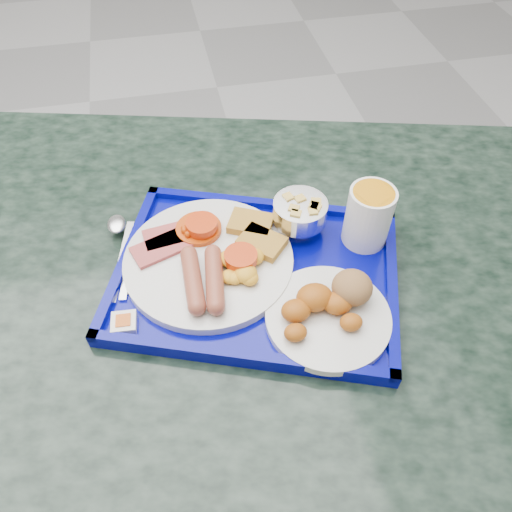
{
  "coord_description": "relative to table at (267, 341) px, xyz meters",
  "views": [
    {
      "loc": [
        0.37,
        -1.08,
        1.44
      ],
      "look_at": [
        0.47,
        -0.6,
        0.86
      ],
      "focal_mm": 35.0,
      "sensor_mm": 36.0,
      "label": 1
    }
  ],
  "objects": [
    {
      "name": "floor",
      "position": [
        -0.49,
        0.59,
        -0.6
      ],
      "size": [
        6.0,
        6.0,
        0.0
      ],
      "primitive_type": "plane",
      "color": "#99999C",
      "rests_on": "ground"
    },
    {
      "name": "table",
      "position": [
        0.0,
        0.0,
        0.0
      ],
      "size": [
        1.47,
        1.16,
        0.81
      ],
      "rotation": [
        0.0,
        0.0,
        -0.26
      ],
      "color": "gray",
      "rests_on": "floor"
    },
    {
      "name": "tray",
      "position": [
        -0.02,
        -0.0,
        0.22
      ],
      "size": [
        0.52,
        0.45,
        0.03
      ],
      "rotation": [
        0.0,
        0.0,
        -0.36
      ],
      "color": "#020587",
      "rests_on": "table"
    },
    {
      "name": "main_plate",
      "position": [
        -0.09,
        0.03,
        0.24
      ],
      "size": [
        0.27,
        0.27,
        0.04
      ],
      "rotation": [
        0.0,
        0.0,
        -0.16
      ],
      "color": "silver",
      "rests_on": "tray"
    },
    {
      "name": "bread_plate",
      "position": [
        0.07,
        -0.11,
        0.24
      ],
      "size": [
        0.18,
        0.18,
        0.06
      ],
      "rotation": [
        0.0,
        0.0,
        -0.01
      ],
      "color": "silver",
      "rests_on": "tray"
    },
    {
      "name": "fruit_bowl",
      "position": [
        0.07,
        0.07,
        0.26
      ],
      "size": [
        0.09,
        0.09,
        0.06
      ],
      "color": "silver",
      "rests_on": "tray"
    },
    {
      "name": "juice_cup",
      "position": [
        0.17,
        0.03,
        0.28
      ],
      "size": [
        0.07,
        0.07,
        0.1
      ],
      "color": "white",
      "rests_on": "tray"
    },
    {
      "name": "spoon",
      "position": [
        -0.23,
        0.12,
        0.23
      ],
      "size": [
        0.05,
        0.19,
        0.01
      ],
      "rotation": [
        0.0,
        0.0,
        -0.18
      ],
      "color": "silver",
      "rests_on": "tray"
    },
    {
      "name": "knife",
      "position": [
        -0.23,
        0.06,
        0.22
      ],
      "size": [
        0.05,
        0.17,
        0.0
      ],
      "primitive_type": "cube",
      "rotation": [
        0.0,
        0.0,
        -0.21
      ],
      "color": "silver",
      "rests_on": "tray"
    },
    {
      "name": "jam_packet",
      "position": [
        -0.23,
        -0.06,
        0.23
      ],
      "size": [
        0.04,
        0.04,
        0.01
      ],
      "rotation": [
        0.0,
        0.0,
        -0.07
      ],
      "color": "white",
      "rests_on": "tray"
    }
  ]
}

